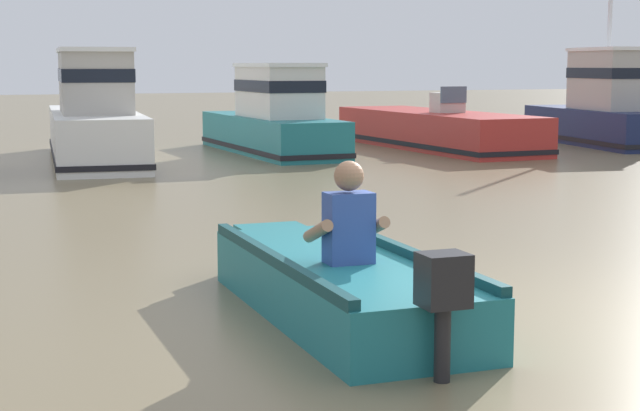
# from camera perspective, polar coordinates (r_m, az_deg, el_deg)

# --- Properties ---
(ground_plane) EXTENTS (120.00, 120.00, 0.00)m
(ground_plane) POSITION_cam_1_polar(r_m,az_deg,el_deg) (7.71, 11.37, -6.22)
(ground_plane) COLOR #7A6B4C
(rowboat_with_person) EXTENTS (1.18, 3.71, 1.19)m
(rowboat_with_person) POSITION_cam_1_polar(r_m,az_deg,el_deg) (7.55, 1.01, -4.40)
(rowboat_with_person) COLOR #1E727A
(rowboat_with_person) RESTS_ON ground
(moored_boat_white) EXTENTS (2.32, 6.70, 2.19)m
(moored_boat_white) POSITION_cam_1_polar(r_m,az_deg,el_deg) (19.98, -12.72, 4.77)
(moored_boat_white) COLOR white
(moored_boat_white) RESTS_ON ground
(moored_boat_teal) EXTENTS (1.57, 5.54, 1.91)m
(moored_boat_teal) POSITION_cam_1_polar(r_m,az_deg,el_deg) (21.37, -2.67, 4.87)
(moored_boat_teal) COLOR #1E727A
(moored_boat_teal) RESTS_ON ground
(moored_boat_red) EXTENTS (2.03, 6.70, 1.41)m
(moored_boat_red) POSITION_cam_1_polar(r_m,az_deg,el_deg) (22.86, 6.62, 4.25)
(moored_boat_red) COLOR #B72D28
(moored_boat_red) RESTS_ON ground
(moored_boat_navy) EXTENTS (2.52, 5.34, 4.57)m
(moored_boat_navy) POSITION_cam_1_polar(r_m,az_deg,el_deg) (24.56, 16.05, 5.28)
(moored_boat_navy) COLOR #19234C
(moored_boat_navy) RESTS_ON ground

